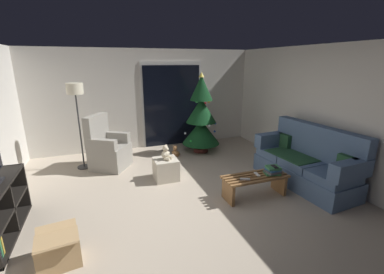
% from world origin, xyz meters
% --- Properties ---
extents(ground_plane, '(7.00, 7.00, 0.00)m').
position_xyz_m(ground_plane, '(0.00, 0.00, 0.00)').
color(ground_plane, '#B2A38E').
extents(wall_back, '(5.72, 0.12, 2.50)m').
position_xyz_m(wall_back, '(0.00, 3.06, 1.25)').
color(wall_back, silver).
rests_on(wall_back, ground).
extents(wall_right, '(0.12, 6.00, 2.50)m').
position_xyz_m(wall_right, '(2.86, 0.00, 1.25)').
color(wall_right, silver).
rests_on(wall_right, ground).
extents(patio_door_frame, '(1.60, 0.02, 2.20)m').
position_xyz_m(patio_door_frame, '(0.67, 2.99, 1.10)').
color(patio_door_frame, silver).
rests_on(patio_door_frame, ground).
extents(patio_door_glass, '(1.50, 0.02, 2.10)m').
position_xyz_m(patio_door_glass, '(0.67, 2.97, 1.05)').
color(patio_door_glass, black).
rests_on(patio_door_glass, ground).
extents(couch, '(0.92, 1.99, 1.08)m').
position_xyz_m(couch, '(2.32, -0.16, 0.40)').
color(couch, slate).
rests_on(couch, ground).
extents(coffee_table, '(1.10, 0.40, 0.38)m').
position_xyz_m(coffee_table, '(1.16, -0.28, 0.25)').
color(coffee_table, olive).
rests_on(coffee_table, ground).
extents(remote_white, '(0.06, 0.16, 0.02)m').
position_xyz_m(remote_white, '(1.20, -0.26, 0.39)').
color(remote_white, silver).
rests_on(remote_white, coffee_table).
extents(remote_silver, '(0.16, 0.10, 0.02)m').
position_xyz_m(remote_silver, '(0.92, -0.36, 0.39)').
color(remote_silver, '#ADADB2').
rests_on(remote_silver, coffee_table).
extents(book_stack, '(0.28, 0.24, 0.14)m').
position_xyz_m(book_stack, '(1.46, -0.32, 0.44)').
color(book_stack, '#337042').
rests_on(book_stack, coffee_table).
extents(cell_phone, '(0.08, 0.15, 0.01)m').
position_xyz_m(cell_phone, '(1.48, -0.34, 0.52)').
color(cell_phone, black).
rests_on(cell_phone, book_stack).
extents(christmas_tree, '(0.93, 0.93, 1.96)m').
position_xyz_m(christmas_tree, '(1.16, 2.15, 0.87)').
color(christmas_tree, '#4C1E19').
rests_on(christmas_tree, ground).
extents(armchair, '(0.95, 0.95, 1.13)m').
position_xyz_m(armchair, '(-1.07, 1.88, 0.40)').
color(armchair, gray).
rests_on(armchair, ground).
extents(floor_lamp, '(0.32, 0.32, 1.78)m').
position_xyz_m(floor_lamp, '(-1.58, 2.04, 1.51)').
color(floor_lamp, '#2D2D30').
rests_on(floor_lamp, ground).
extents(ottoman, '(0.44, 0.44, 0.41)m').
position_xyz_m(ottoman, '(-0.07, 0.89, 0.20)').
color(ottoman, beige).
rests_on(ottoman, ground).
extents(teddy_bear_cream, '(0.21, 0.21, 0.29)m').
position_xyz_m(teddy_bear_cream, '(-0.06, 0.88, 0.53)').
color(teddy_bear_cream, beige).
rests_on(teddy_bear_cream, ottoman).
extents(teddy_bear_chestnut_by_tree, '(0.21, 0.22, 0.29)m').
position_xyz_m(teddy_bear_chestnut_by_tree, '(0.45, 2.00, 0.12)').
color(teddy_bear_chestnut_by_tree, brown).
rests_on(teddy_bear_chestnut_by_tree, ground).
extents(cardboard_box_open_near_shelf, '(0.48, 0.54, 0.39)m').
position_xyz_m(cardboard_box_open_near_shelf, '(-1.73, -0.86, 0.18)').
color(cardboard_box_open_near_shelf, tan).
rests_on(cardboard_box_open_near_shelf, ground).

